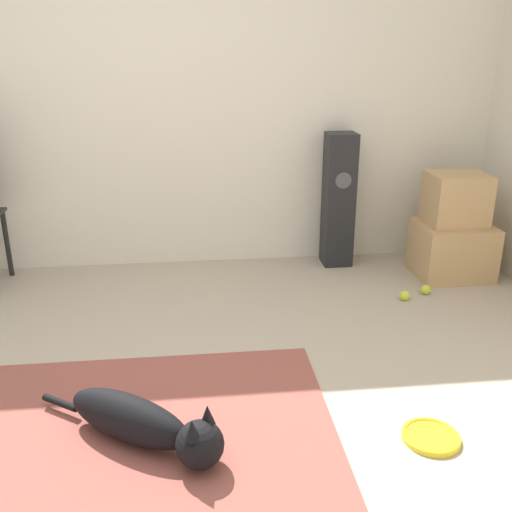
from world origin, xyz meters
TOP-DOWN VIEW (x-y plane):
  - ground_plane at (0.00, 0.00)m, footprint 12.00×12.00m
  - wall_back at (0.00, 2.10)m, footprint 8.00×0.06m
  - area_rug at (-0.02, -0.06)m, footprint 1.80×1.30m
  - dog at (0.06, -0.14)m, footprint 0.82×0.60m
  - frisbee at (1.27, -0.22)m, footprint 0.25×0.25m
  - cardboard_box_lower at (2.15, 1.56)m, footprint 0.52×0.44m
  - cardboard_box_upper at (2.14, 1.58)m, footprint 0.40×0.34m
  - floor_speaker at (1.38, 1.91)m, footprint 0.21×0.22m
  - tennis_ball_by_boxes at (1.66, 1.17)m, footprint 0.07×0.07m
  - tennis_ball_near_speaker at (1.84, 1.25)m, footprint 0.07×0.07m

SIDE VIEW (x-z plane):
  - ground_plane at x=0.00m, z-range 0.00..0.00m
  - area_rug at x=-0.02m, z-range 0.00..0.01m
  - frisbee at x=1.27m, z-range 0.00..0.03m
  - tennis_ball_by_boxes at x=1.66m, z-range 0.00..0.07m
  - tennis_ball_near_speaker at x=1.84m, z-range 0.00..0.07m
  - dog at x=0.06m, z-range -0.01..0.24m
  - cardboard_box_lower at x=2.15m, z-range 0.00..0.39m
  - floor_speaker at x=1.38m, z-range 0.00..1.00m
  - cardboard_box_upper at x=2.14m, z-range 0.39..0.75m
  - wall_back at x=0.00m, z-range 0.00..2.55m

